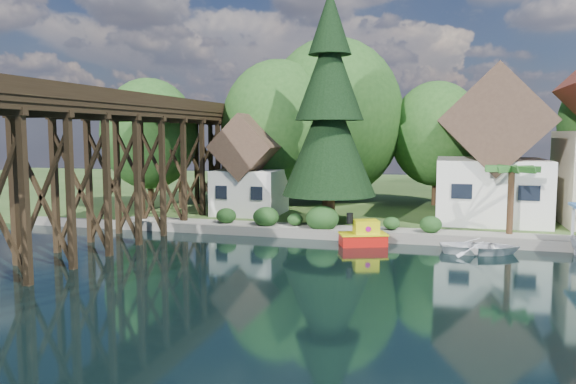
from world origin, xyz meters
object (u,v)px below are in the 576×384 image
object	(u,v)px
trestle_bridge	(129,157)
shed	(250,172)
boat_white_a	(480,246)
house_left	(491,157)
tugboat	(364,235)
conifer	(329,112)
palm_tree	(512,171)

from	to	relation	value
trestle_bridge	shed	world-z (taller)	trestle_bridge
trestle_bridge	shed	distance (m)	10.69
boat_white_a	house_left	bearing A→B (deg)	-13.08
tugboat	trestle_bridge	bearing A→B (deg)	-174.09
conifer	boat_white_a	distance (m)	13.77
shed	tugboat	distance (m)	13.11
shed	boat_white_a	xyz separation A→B (m)	(16.82, -8.29, -3.37)
trestle_bridge	house_left	xyz separation A→B (m)	(23.00, 10.83, -0.21)
trestle_bridge	palm_tree	bearing A→B (deg)	11.68
conifer	palm_tree	xyz separation A→B (m)	(11.88, -1.54, -3.81)
conifer	tugboat	world-z (taller)	conifer
trestle_bridge	house_left	world-z (taller)	house_left
shed	boat_white_a	size ratio (longest dim) A/B	1.78
palm_tree	boat_white_a	size ratio (longest dim) A/B	1.04
house_left	palm_tree	xyz separation A→B (m)	(0.78, -5.91, -0.63)
trestle_bridge	tugboat	distance (m)	15.87
conifer	shed	bearing A→B (deg)	157.43
trestle_bridge	palm_tree	xyz separation A→B (m)	(23.78, 4.92, -0.84)
palm_tree	tugboat	bearing A→B (deg)	-158.93
conifer	palm_tree	size ratio (longest dim) A/B	3.54
house_left	conifer	xyz separation A→B (m)	(-11.10, -4.37, 3.18)
house_left	shed	size ratio (longest dim) A/B	1.40
boat_white_a	tugboat	bearing A→B (deg)	79.34
house_left	boat_white_a	xyz separation A→B (m)	(-1.18, -9.79, -4.68)
tugboat	shed	bearing A→B (deg)	142.35
shed	boat_white_a	world-z (taller)	shed
house_left	shed	distance (m)	18.11
trestle_bridge	house_left	distance (m)	25.42
conifer	palm_tree	distance (m)	12.57
trestle_bridge	tugboat	world-z (taller)	trestle_bridge
conifer	boat_white_a	world-z (taller)	conifer
house_left	boat_white_a	bearing A→B (deg)	-96.85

